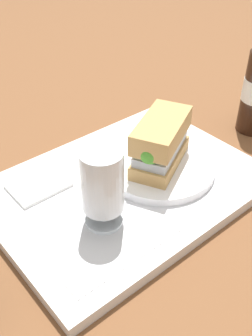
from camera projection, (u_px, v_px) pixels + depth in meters
ground_plane at (126, 191)px, 0.67m from camera, size 3.00×3.00×0.00m
tray at (126, 187)px, 0.67m from camera, size 0.44×0.32×0.02m
placemat at (126, 182)px, 0.66m from camera, size 0.38×0.27×0.00m
plate at (159, 166)px, 0.68m from camera, size 0.19×0.19×0.01m
sandwich at (160, 143)px, 0.65m from camera, size 0.14×0.12×0.08m
beer_glass at (103, 186)px, 0.54m from camera, size 0.06×0.06×0.12m
napkin_folded at (38, 185)px, 0.65m from camera, size 0.09×0.07×0.01m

